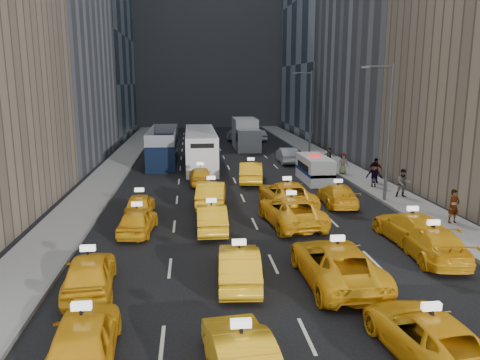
# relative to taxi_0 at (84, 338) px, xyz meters

# --- Properties ---
(ground) EXTENTS (160.00, 160.00, 0.00)m
(ground) POSITION_rel_taxi_0_xyz_m (6.60, 4.76, -0.77)
(ground) COLOR black
(ground) RESTS_ON ground
(sidewalk_west) EXTENTS (3.00, 90.00, 0.15)m
(sidewalk_west) POSITION_rel_taxi_0_xyz_m (-3.90, 29.76, -0.69)
(sidewalk_west) COLOR gray
(sidewalk_west) RESTS_ON ground
(sidewalk_east) EXTENTS (3.00, 90.00, 0.15)m
(sidewalk_east) POSITION_rel_taxi_0_xyz_m (17.10, 29.76, -0.69)
(sidewalk_east) COLOR gray
(sidewalk_east) RESTS_ON ground
(curb_west) EXTENTS (0.15, 90.00, 0.18)m
(curb_west) POSITION_rel_taxi_0_xyz_m (-2.45, 29.76, -0.68)
(curb_west) COLOR slate
(curb_west) RESTS_ON ground
(curb_east) EXTENTS (0.15, 90.00, 0.18)m
(curb_east) POSITION_rel_taxi_0_xyz_m (15.65, 29.76, -0.68)
(curb_east) COLOR slate
(curb_east) RESTS_ON ground
(building_backdrop) EXTENTS (30.00, 12.00, 40.00)m
(building_backdrop) POSITION_rel_taxi_0_xyz_m (6.60, 76.76, 19.23)
(building_backdrop) COLOR slate
(building_backdrop) RESTS_ON ground
(streetlight_near) EXTENTS (2.15, 0.22, 9.00)m
(streetlight_near) POSITION_rel_taxi_0_xyz_m (15.78, 16.76, 4.15)
(streetlight_near) COLOR #595B60
(streetlight_near) RESTS_ON ground
(streetlight_far) EXTENTS (2.15, 0.22, 9.00)m
(streetlight_far) POSITION_rel_taxi_0_xyz_m (15.78, 36.76, 4.15)
(streetlight_far) COLOR #595B60
(streetlight_far) RESTS_ON ground
(taxi_0) EXTENTS (2.12, 4.63, 1.54)m
(taxi_0) POSITION_rel_taxi_0_xyz_m (0.00, 0.00, 0.00)
(taxi_0) COLOR #F4A814
(taxi_0) RESTS_ON ground
(taxi_1) EXTENTS (2.03, 4.60, 1.47)m
(taxi_1) POSITION_rel_taxi_0_xyz_m (4.30, -1.29, -0.03)
(taxi_1) COLOR #F4A814
(taxi_1) RESTS_ON ground
(taxi_2) EXTENTS (2.76, 5.11, 1.36)m
(taxi_2) POSITION_rel_taxi_0_xyz_m (9.80, -0.72, -0.09)
(taxi_2) COLOR #F4A814
(taxi_2) RESTS_ON ground
(taxi_4) EXTENTS (2.25, 4.65, 1.53)m
(taxi_4) POSITION_rel_taxi_0_xyz_m (-0.80, 4.74, -0.00)
(taxi_4) COLOR #F4A814
(taxi_4) RESTS_ON ground
(taxi_5) EXTENTS (1.88, 4.62, 1.49)m
(taxi_5) POSITION_rel_taxi_0_xyz_m (4.90, 4.92, -0.02)
(taxi_5) COLOR #F4A814
(taxi_5) RESTS_ON ground
(taxi_6) EXTENTS (2.79, 5.90, 1.63)m
(taxi_6) POSITION_rel_taxi_0_xyz_m (8.74, 4.57, 0.05)
(taxi_6) COLOR #F4A814
(taxi_6) RESTS_ON ground
(taxi_7) EXTENTS (2.58, 5.28, 1.48)m
(taxi_7) POSITION_rel_taxi_0_xyz_m (13.80, 6.65, -0.03)
(taxi_7) COLOR #F4A814
(taxi_7) RESTS_ON ground
(taxi_8) EXTENTS (2.03, 4.20, 1.38)m
(taxi_8) POSITION_rel_taxi_0_xyz_m (0.24, 11.71, -0.08)
(taxi_8) COLOR #F4A814
(taxi_8) RESTS_ON ground
(taxi_9) EXTENTS (1.58, 4.47, 1.47)m
(taxi_9) POSITION_rel_taxi_0_xyz_m (4.13, 11.72, -0.03)
(taxi_9) COLOR #F4A814
(taxi_9) RESTS_ON ground
(taxi_10) EXTENTS (3.25, 6.05, 1.61)m
(taxi_10) POSITION_rel_taxi_0_xyz_m (8.59, 12.38, 0.04)
(taxi_10) COLOR #F4A814
(taxi_10) RESTS_ON ground
(taxi_11) EXTENTS (2.40, 5.40, 1.54)m
(taxi_11) POSITION_rel_taxi_0_xyz_m (13.87, 8.78, 0.00)
(taxi_11) COLOR #F4A814
(taxi_11) RESTS_ON ground
(taxi_12) EXTENTS (1.61, 3.94, 1.34)m
(taxi_12) POSITION_rel_taxi_0_xyz_m (0.01, 15.24, -0.10)
(taxi_12) COLOR #F4A814
(taxi_12) RESTS_ON ground
(taxi_13) EXTENTS (2.19, 5.09, 1.63)m
(taxi_13) POSITION_rel_taxi_0_xyz_m (4.36, 16.94, 0.05)
(taxi_13) COLOR #F4A814
(taxi_13) RESTS_ON ground
(taxi_14) EXTENTS (3.08, 6.13, 1.66)m
(taxi_14) POSITION_rel_taxi_0_xyz_m (9.13, 16.11, 0.06)
(taxi_14) COLOR #F4A814
(taxi_14) RESTS_ON ground
(taxi_15) EXTENTS (2.32, 4.94, 1.39)m
(taxi_15) POSITION_rel_taxi_0_xyz_m (12.50, 16.21, -0.07)
(taxi_15) COLOR #F4A814
(taxi_15) RESTS_ON ground
(taxi_16) EXTENTS (1.79, 4.24, 1.43)m
(taxi_16) POSITION_rel_taxi_0_xyz_m (3.82, 23.46, -0.05)
(taxi_16) COLOR #F4A814
(taxi_16) RESTS_ON ground
(taxi_17) EXTENTS (2.38, 5.22, 1.66)m
(taxi_17) POSITION_rel_taxi_0_xyz_m (7.83, 23.87, 0.06)
(taxi_17) COLOR #F4A814
(taxi_17) RESTS_ON ground
(nypd_van) EXTENTS (2.25, 5.19, 2.18)m
(nypd_van) POSITION_rel_taxi_0_xyz_m (12.96, 23.66, 0.22)
(nypd_van) COLOR white
(nypd_van) RESTS_ON ground
(double_decker) EXTENTS (3.79, 11.63, 3.32)m
(double_decker) POSITION_rel_taxi_0_xyz_m (0.43, 33.84, 0.88)
(double_decker) COLOR black
(double_decker) RESTS_ON ground
(city_bus) EXTENTS (4.35, 13.33, 3.38)m
(city_bus) POSITION_rel_taxi_0_xyz_m (4.04, 31.94, 0.91)
(city_bus) COLOR silver
(city_bus) RESTS_ON ground
(box_truck) EXTENTS (2.86, 7.89, 3.58)m
(box_truck) POSITION_rel_taxi_0_xyz_m (9.72, 43.15, 1.00)
(box_truck) COLOR white
(box_truck) RESTS_ON ground
(misc_car_0) EXTENTS (1.77, 4.74, 1.55)m
(misc_car_0) POSITION_rel_taxi_0_xyz_m (12.59, 32.58, 0.00)
(misc_car_0) COLOR #ADAFB5
(misc_car_0) RESTS_ON ground
(misc_car_1) EXTENTS (2.62, 5.17, 1.40)m
(misc_car_1) POSITION_rel_taxi_0_xyz_m (-0.71, 44.59, -0.07)
(misc_car_1) COLOR black
(misc_car_1) RESTS_ON ground
(misc_car_2) EXTENTS (2.39, 5.30, 1.51)m
(misc_car_2) POSITION_rel_taxi_0_xyz_m (9.17, 52.01, -0.02)
(misc_car_2) COLOR gray
(misc_car_2) RESTS_ON ground
(misc_car_3) EXTENTS (2.04, 4.35, 1.44)m
(misc_car_3) POSITION_rel_taxi_0_xyz_m (4.47, 47.87, -0.05)
(misc_car_3) COLOR black
(misc_car_3) RESTS_ON ground
(misc_car_4) EXTENTS (1.89, 4.59, 1.48)m
(misc_car_4) POSITION_rel_taxi_0_xyz_m (12.30, 50.54, -0.03)
(misc_car_4) COLOR #97999E
(misc_car_4) RESTS_ON ground
(pedestrian_0) EXTENTS (0.77, 0.58, 1.90)m
(pedestrian_0) POSITION_rel_taxi_0_xyz_m (17.52, 11.28, 0.33)
(pedestrian_0) COLOR gray
(pedestrian_0) RESTS_ON sidewalk_east
(pedestrian_1) EXTENTS (1.00, 0.63, 1.93)m
(pedestrian_1) POSITION_rel_taxi_0_xyz_m (17.41, 17.33, 0.35)
(pedestrian_1) COLOR gray
(pedestrian_1) RESTS_ON sidewalk_east
(pedestrian_2) EXTENTS (1.29, 0.81, 1.86)m
(pedestrian_2) POSITION_rel_taxi_0_xyz_m (16.68, 20.62, 0.31)
(pedestrian_2) COLOR gray
(pedestrian_2) RESTS_ON sidewalk_east
(pedestrian_3) EXTENTS (1.20, 0.70, 1.93)m
(pedestrian_3) POSITION_rel_taxi_0_xyz_m (17.34, 22.04, 0.35)
(pedestrian_3) COLOR gray
(pedestrian_3) RESTS_ON sidewalk_east
(pedestrian_4) EXTENTS (0.88, 0.49, 1.79)m
(pedestrian_4) POSITION_rel_taxi_0_xyz_m (16.01, 25.80, 0.27)
(pedestrian_4) COLOR gray
(pedestrian_4) RESTS_ON sidewalk_east
(pedestrian_5) EXTENTS (1.52, 0.92, 1.58)m
(pedestrian_5) POSITION_rel_taxi_0_xyz_m (16.20, 30.51, 0.17)
(pedestrian_5) COLOR gray
(pedestrian_5) RESTS_ON sidewalk_east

